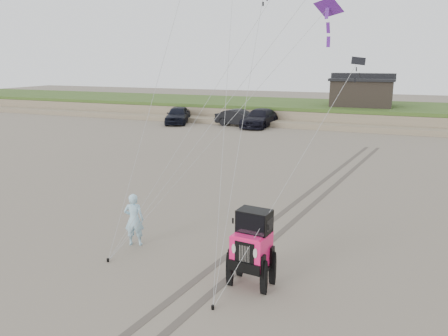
{
  "coord_description": "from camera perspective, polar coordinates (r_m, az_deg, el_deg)",
  "views": [
    {
      "loc": [
        5.53,
        -11.19,
        6.38
      ],
      "look_at": [
        -0.08,
        3.0,
        2.6
      ],
      "focal_mm": 35.0,
      "sensor_mm": 36.0,
      "label": 1
    }
  ],
  "objects": [
    {
      "name": "stake_aux",
      "position": [
        12.05,
        -1.49,
        -17.73
      ],
      "size": [
        0.08,
        0.08,
        0.12
      ],
      "primitive_type": "cylinder",
      "color": "black",
      "rests_on": "ground"
    },
    {
      "name": "truck_a",
      "position": [
        45.57,
        -6.04,
        6.91
      ],
      "size": [
        3.52,
        5.58,
        1.77
      ],
      "primitive_type": "imported",
      "rotation": [
        0.0,
        0.0,
        0.3
      ],
      "color": "black",
      "rests_on": "ground"
    },
    {
      "name": "tire_tracks",
      "position": [
        20.53,
        10.63,
        -4.43
      ],
      "size": [
        5.22,
        29.74,
        0.01
      ],
      "color": "#4C443D",
      "rests_on": "ground"
    },
    {
      "name": "man",
      "position": [
        15.72,
        -11.67,
        -6.62
      ],
      "size": [
        0.8,
        0.66,
        1.89
      ],
      "primitive_type": "imported",
      "rotation": [
        0.0,
        0.0,
        3.48
      ],
      "color": "#92C3E2",
      "rests_on": "ground"
    },
    {
      "name": "truck_b",
      "position": [
        43.62,
        2.06,
        6.56
      ],
      "size": [
        5.14,
        2.52,
        1.62
      ],
      "primitive_type": "imported",
      "rotation": [
        0.0,
        0.0,
        1.4
      ],
      "color": "black",
      "rests_on": "ground"
    },
    {
      "name": "ground",
      "position": [
        14.02,
        -4.31,
        -13.2
      ],
      "size": [
        160.0,
        160.0,
        0.0
      ],
      "primitive_type": "plane",
      "color": "#6B6054",
      "rests_on": "ground"
    },
    {
      "name": "dune_ridge",
      "position": [
        49.32,
        15.11,
        6.96
      ],
      "size": [
        160.0,
        14.25,
        1.73
      ],
      "color": "#7A6B54",
      "rests_on": "ground"
    },
    {
      "name": "stake_main",
      "position": [
        14.98,
        -14.93,
        -11.55
      ],
      "size": [
        0.08,
        0.08,
        0.12
      ],
      "primitive_type": "cylinder",
      "color": "black",
      "rests_on": "ground"
    },
    {
      "name": "jeep",
      "position": [
        12.8,
        3.6,
        -11.46
      ],
      "size": [
        2.62,
        5.05,
        1.81
      ],
      "primitive_type": null,
      "rotation": [
        0.0,
        0.0,
        -0.11
      ],
      "color": "#FF1A6A",
      "rests_on": "ground"
    },
    {
      "name": "truck_c",
      "position": [
        43.22,
        4.68,
        6.52
      ],
      "size": [
        2.75,
        6.05,
        1.72
      ],
      "primitive_type": "imported",
      "rotation": [
        0.0,
        0.0,
        -0.06
      ],
      "color": "black",
      "rests_on": "ground"
    },
    {
      "name": "cabin",
      "position": [
        48.42,
        17.6,
        9.55
      ],
      "size": [
        6.4,
        5.4,
        3.35
      ],
      "color": "black",
      "rests_on": "dune_ridge"
    }
  ]
}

